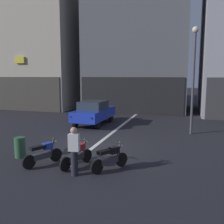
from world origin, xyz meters
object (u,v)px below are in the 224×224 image
object	(u,v)px
motorcycle_black_row_centre	(110,158)
trash_bin	(20,147)
motorcycle_blue_row_leftmost	(43,153)
motorcycle_red_row_left_mid	(77,155)
car_blue_crossing_near	(94,112)
street_lamp	(194,69)
person_by_motorcycles	(74,151)

from	to	relation	value
motorcycle_black_row_centre	trash_bin	bearing A→B (deg)	175.92
motorcycle_blue_row_leftmost	motorcycle_black_row_centre	bearing A→B (deg)	4.90
motorcycle_blue_row_leftmost	motorcycle_red_row_left_mid	world-z (taller)	same
car_blue_crossing_near	street_lamp	world-z (taller)	street_lamp
motorcycle_blue_row_leftmost	motorcycle_red_row_left_mid	bearing A→B (deg)	9.16
motorcycle_blue_row_leftmost	trash_bin	xyz separation A→B (m)	(-1.39, 0.50, -0.03)
street_lamp	trash_bin	xyz separation A→B (m)	(-6.81, -6.41, -3.29)
street_lamp	person_by_motorcycles	bearing A→B (deg)	-117.18
trash_bin	street_lamp	bearing A→B (deg)	43.27
street_lamp	motorcycle_red_row_left_mid	bearing A→B (deg)	-121.66
person_by_motorcycles	trash_bin	bearing A→B (deg)	159.58
motorcycle_blue_row_leftmost	street_lamp	bearing A→B (deg)	51.92
car_blue_crossing_near	trash_bin	size ratio (longest dim) A/B	4.88
car_blue_crossing_near	motorcycle_black_row_centre	distance (m)	8.45
motorcycle_blue_row_leftmost	person_by_motorcycles	size ratio (longest dim) A/B	0.91
person_by_motorcycles	motorcycle_red_row_left_mid	bearing A→B (deg)	109.15
car_blue_crossing_near	motorcycle_black_row_centre	world-z (taller)	car_blue_crossing_near
motorcycle_red_row_left_mid	motorcycle_blue_row_leftmost	bearing A→B (deg)	-170.84
street_lamp	motorcycle_blue_row_leftmost	distance (m)	9.37
car_blue_crossing_near	trash_bin	distance (m)	7.43
motorcycle_blue_row_leftmost	trash_bin	size ratio (longest dim) A/B	1.79
person_by_motorcycles	trash_bin	world-z (taller)	person_by_motorcycles
car_blue_crossing_near	trash_bin	bearing A→B (deg)	-93.58
street_lamp	motorcycle_black_row_centre	bearing A→B (deg)	-113.06
motorcycle_black_row_centre	trash_bin	size ratio (longest dim) A/B	1.70
car_blue_crossing_near	motorcycle_red_row_left_mid	distance (m)	8.02
motorcycle_red_row_left_mid	street_lamp	bearing A→B (deg)	58.34
motorcycle_black_row_centre	trash_bin	world-z (taller)	motorcycle_black_row_centre
motorcycle_blue_row_leftmost	motorcycle_red_row_left_mid	xyz separation A→B (m)	(1.28, 0.21, 0.00)
car_blue_crossing_near	motorcycle_black_row_centre	bearing A→B (deg)	-65.52
street_lamp	motorcycle_blue_row_leftmost	world-z (taller)	street_lamp
motorcycle_red_row_left_mid	motorcycle_black_row_centre	xyz separation A→B (m)	(1.29, 0.01, 0.00)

